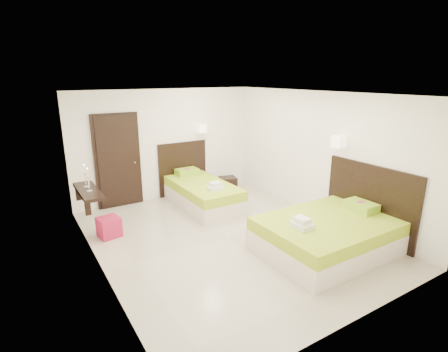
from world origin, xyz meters
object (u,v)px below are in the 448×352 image
bed_double (330,232)px  nightstand (228,184)px  ottoman (109,227)px  bed_single (201,192)px

bed_double → nightstand: bed_double is taller
nightstand → ottoman: size_ratio=1.11×
bed_single → bed_double: size_ratio=0.96×
bed_double → ottoman: bed_double is taller
bed_single → nightstand: bed_single is taller
bed_single → nightstand: size_ratio=5.15×
nightstand → bed_double: bearing=-79.7°
bed_single → ottoman: size_ratio=5.72×
bed_single → ottoman: 2.31m
nightstand → bed_single: bearing=-139.5°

